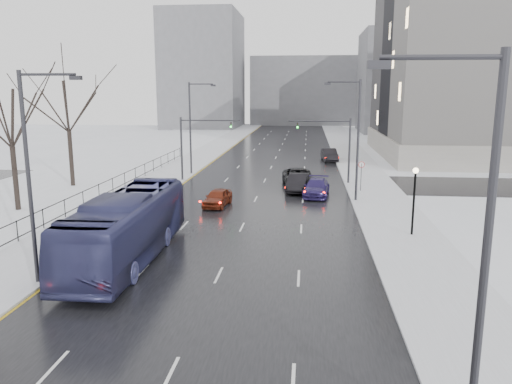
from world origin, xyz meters
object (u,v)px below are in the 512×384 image
(streetlight_r_near, at_px, (476,247))
(sedan_right_distant, at_px, (329,155))
(streetlight_l_far, at_px, (192,124))
(sedan_right_far, at_px, (317,188))
(lamppost_r_mid, at_px, (414,191))
(bus, at_px, (128,227))
(sedan_center_near, at_px, (218,198))
(tree_park_d, at_px, (19,211))
(mast_signal_left, at_px, (192,141))
(tree_park_e, at_px, (73,187))
(streetlight_l_near, at_px, (32,169))
(streetlight_r_mid, at_px, (355,134))
(no_uturn_sign, at_px, (361,167))
(sedan_right_cross, at_px, (298,178))
(mast_signal_right, at_px, (339,143))
(sedan_right_near, at_px, (298,183))

(streetlight_r_near, bearing_deg, sedan_right_distant, 91.02)
(streetlight_l_far, height_order, sedan_right_far, streetlight_l_far)
(lamppost_r_mid, height_order, bus, lamppost_r_mid)
(sedan_center_near, height_order, sedan_right_far, sedan_right_far)
(tree_park_d, distance_m, mast_signal_left, 17.96)
(streetlight_r_near, height_order, sedan_right_distant, streetlight_r_near)
(tree_park_e, xyz_separation_m, streetlight_l_near, (10.03, -24.00, 5.62))
(tree_park_e, distance_m, streetlight_r_mid, 27.25)
(no_uturn_sign, bearing_deg, sedan_right_cross, 159.27)
(lamppost_r_mid, bearing_deg, sedan_right_far, 116.23)
(streetlight_r_near, relative_size, streetlight_l_near, 1.00)
(tree_park_d, height_order, sedan_right_far, tree_park_d)
(lamppost_r_mid, distance_m, sedan_right_distant, 34.57)
(mast_signal_right, bearing_deg, sedan_right_near, -131.41)
(mast_signal_right, bearing_deg, sedan_right_cross, -154.30)
(tree_park_e, relative_size, mast_signal_left, 2.08)
(mast_signal_right, distance_m, mast_signal_left, 14.65)
(streetlight_l_far, relative_size, bus, 0.76)
(tree_park_d, xyz_separation_m, streetlight_r_mid, (25.97, 6.00, 5.62))
(streetlight_l_far, relative_size, lamppost_r_mid, 2.34)
(sedan_right_cross, bearing_deg, sedan_right_near, -96.34)
(streetlight_r_mid, xyz_separation_m, no_uturn_sign, (1.03, 4.00, -3.32))
(no_uturn_sign, bearing_deg, lamppost_r_mid, -82.67)
(mast_signal_right, distance_m, sedan_right_distant, 16.62)
(streetlight_r_near, distance_m, mast_signal_left, 41.06)
(lamppost_r_mid, height_order, sedan_center_near, lamppost_r_mid)
(tree_park_e, bearing_deg, sedan_center_near, -24.25)
(streetlight_l_near, distance_m, mast_signal_left, 28.05)
(lamppost_r_mid, relative_size, sedan_right_near, 0.88)
(sedan_right_far, bearing_deg, mast_signal_right, 76.52)
(streetlight_l_far, relative_size, sedan_right_distant, 2.03)
(sedan_right_cross, relative_size, sedan_right_distant, 1.24)
(streetlight_l_near, relative_size, sedan_right_cross, 1.64)
(streetlight_l_near, bearing_deg, streetlight_r_mid, 50.76)
(streetlight_l_near, bearing_deg, mast_signal_left, 88.28)
(bus, height_order, sedan_right_far, bus)
(streetlight_l_far, xyz_separation_m, lamppost_r_mid, (19.17, -22.00, -2.67))
(no_uturn_sign, xyz_separation_m, sedan_right_distant, (-2.00, 20.30, -1.45))
(mast_signal_right, xyz_separation_m, no_uturn_sign, (1.87, -4.00, -1.81))
(sedan_right_distant, bearing_deg, sedan_right_far, -101.77)
(mast_signal_right, relative_size, sedan_right_far, 1.27)
(streetlight_l_far, xyz_separation_m, sedan_right_cross, (11.67, -5.84, -4.73))
(streetlight_r_mid, distance_m, mast_signal_left, 17.50)
(sedan_right_distant, bearing_deg, streetlight_l_far, -147.92)
(mast_signal_right, relative_size, sedan_right_cross, 1.06)
(mast_signal_right, height_order, sedan_right_cross, mast_signal_right)
(tree_park_e, bearing_deg, streetlight_r_near, -52.21)
(sedan_right_cross, bearing_deg, streetlight_l_near, -120.38)
(streetlight_l_far, relative_size, sedan_center_near, 2.44)
(no_uturn_sign, bearing_deg, streetlight_r_near, -91.74)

